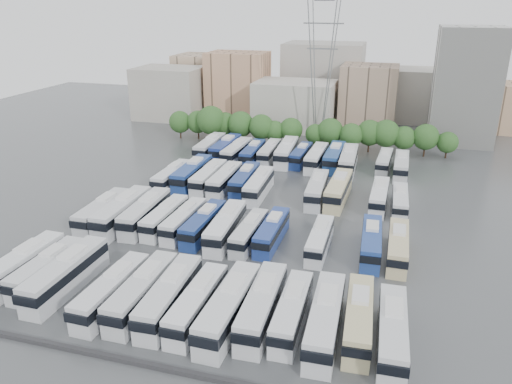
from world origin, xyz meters
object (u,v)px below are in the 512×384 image
(apartment_tower, at_px, (465,86))
(bus_r3_s6, at_px, (286,152))
(bus_r0_s11, at_px, (325,319))
(bus_r0_s0, at_px, (22,266))
(bus_r0_s12, at_px, (359,318))
(bus_r1_s2, at_px, (145,212))
(bus_r0_s1, at_px, (47,269))
(bus_r1_s12, at_px, (371,242))
(bus_r1_s1, at_px, (122,211))
(bus_r0_s8, at_px, (229,307))
(bus_r3_s8, at_px, (316,157))
(bus_r0_s4, at_px, (112,290))
(bus_r2_s2, at_px, (192,173))
(bus_r2_s9, at_px, (317,189))
(bus_r0_s9, at_px, (262,305))
(bus_r2_s4, at_px, (225,180))
(electricity_pylon, at_px, (322,60))
(bus_r1_s3, at_px, (165,217))
(bus_r3_s9, at_px, (334,157))
(bus_r1_s8, at_px, (272,231))
(bus_r1_s10, at_px, (320,240))
(bus_r0_s13, at_px, (392,331))
(bus_r2_s5, at_px, (245,180))
(bus_r2_s6, at_px, (259,185))
(bus_r3_s2, at_px, (226,148))
(bus_r0_s5, at_px, (143,291))
(bus_r2_s13, at_px, (400,201))
(bus_r1_s7, at_px, (249,232))
(bus_r0_s7, at_px, (197,303))
(bus_r3_s10, at_px, (349,160))
(bus_r1_s0, at_px, (102,211))
(bus_r0_s10, at_px, (292,311))
(bus_r3_s1, at_px, (210,147))
(bus_r2_s1, at_px, (172,176))
(bus_r0_s2, at_px, (66,274))
(bus_r3_s12, at_px, (384,161))
(bus_r3_s5, at_px, (269,152))
(bus_r2_s3, at_px, (209,177))
(bus_r1_s13, at_px, (398,246))
(bus_r1_s4, at_px, (184,220))
(bus_r1_s5, at_px, (204,223))
(bus_r1_s6, at_px, (226,226))
(bus_r0_s6, at_px, (170,295))
(bus_r3_s13, at_px, (401,166))
(bus_r3_s4, at_px, (253,153))
(bus_r3_s3, at_px, (237,151))

(apartment_tower, height_order, bus_r3_s6, apartment_tower)
(bus_r0_s11, bearing_deg, bus_r0_s0, 177.19)
(bus_r0_s12, xyz_separation_m, bus_r1_s2, (-32.95, 17.58, 0.13))
(bus_r0_s1, height_order, bus_r1_s12, bus_r0_s1)
(bus_r0_s12, xyz_separation_m, bus_r1_s1, (-36.26, 16.77, 0.22))
(bus_r0_s8, distance_m, bus_r3_s8, 54.09)
(bus_r0_s4, height_order, bus_r2_s2, bus_r2_s2)
(bus_r2_s9, bearing_deg, bus_r0_s9, -92.07)
(bus_r0_s9, distance_m, bus_r2_s4, 39.20)
(bus_r0_s11, bearing_deg, bus_r3_s6, 104.76)
(bus_r0_s4, bearing_deg, electricity_pylon, 83.52)
(bus_r1_s3, distance_m, bus_r3_s9, 41.05)
(bus_r1_s8, distance_m, bus_r1_s10, 6.75)
(bus_r0_s13, relative_size, bus_r2_s5, 1.00)
(bus_r2_s6, bearing_deg, bus_r3_s2, 121.75)
(bus_r0_s11, bearing_deg, bus_r0_s5, 179.30)
(bus_r2_s13, bearing_deg, bus_r1_s7, -139.76)
(bus_r0_s7, bearing_deg, bus_r3_s10, 79.97)
(bus_r1_s0, relative_size, bus_r1_s7, 1.13)
(bus_r1_s8, distance_m, bus_r3_s8, 34.98)
(bus_r0_s10, bearing_deg, bus_r3_s1, 117.79)
(bus_r1_s1, relative_size, bus_r2_s1, 1.13)
(bus_r0_s2, bearing_deg, bus_r1_s2, 89.57)
(bus_r0_s5, bearing_deg, bus_r0_s2, 175.92)
(bus_r0_s1, relative_size, bus_r3_s9, 0.90)
(bus_r0_s11, xyz_separation_m, bus_r3_s12, (3.20, 55.21, -0.30))
(bus_r2_s2, distance_m, bus_r3_s5, 20.21)
(bus_r1_s1, distance_m, bus_r2_s13, 43.01)
(bus_r1_s8, height_order, bus_r2_s3, bus_r2_s3)
(bus_r0_s2, xyz_separation_m, bus_r3_s9, (23.42, 54.31, -0.04))
(bus_r1_s13, distance_m, bus_r2_s4, 34.61)
(bus_r1_s4, bearing_deg, bus_r3_s12, 55.76)
(bus_r1_s5, xyz_separation_m, bus_r1_s6, (3.45, -0.37, 0.13))
(bus_r0_s6, bearing_deg, bus_r3_s13, 64.42)
(bus_r0_s13, xyz_separation_m, bus_r1_s13, (0.13, 18.63, -0.09))
(apartment_tower, bearing_deg, bus_r3_s10, -127.85)
(bus_r0_s1, bearing_deg, bus_r0_s10, -0.25)
(bus_r2_s1, bearing_deg, bus_r2_s13, 0.05)
(electricity_pylon, distance_m, bus_r3_s4, 28.71)
(bus_r0_s7, bearing_deg, bus_r1_s1, 136.65)
(bus_r1_s4, xyz_separation_m, bus_r2_s2, (-6.65, 18.77, 0.32))
(bus_r1_s12, bearing_deg, bus_r0_s0, -157.74)
(bus_r1_s8, bearing_deg, bus_r0_s5, -116.69)
(bus_r3_s9, bearing_deg, bus_r3_s4, -174.10)
(bus_r1_s2, xyz_separation_m, bus_r3_s2, (0.18, 35.54, 0.00))
(bus_r3_s12, bearing_deg, bus_r0_s7, -103.60)
(bus_r0_s10, height_order, bus_r3_s2, bus_r3_s2)
(bus_r2_s1, xyz_separation_m, bus_r2_s2, (3.06, 1.95, 0.23))
(bus_r3_s3, bearing_deg, bus_r0_s11, -60.99)
(bus_r2_s13, xyz_separation_m, bus_r3_s8, (-16.52, 18.54, 0.28))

